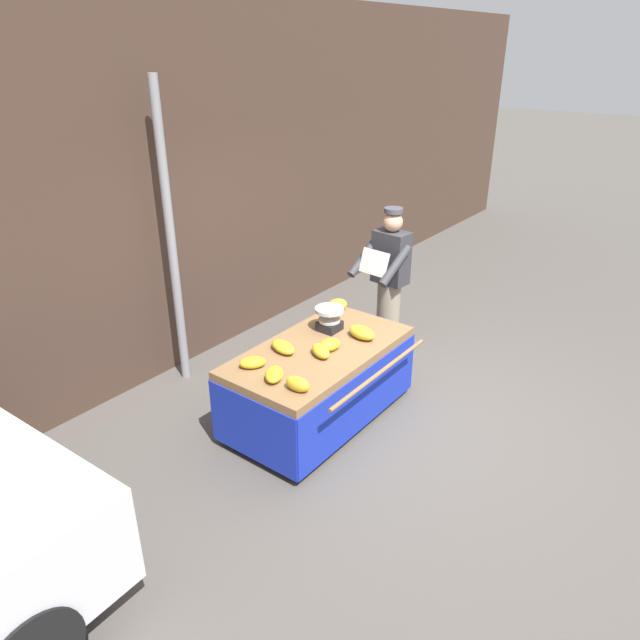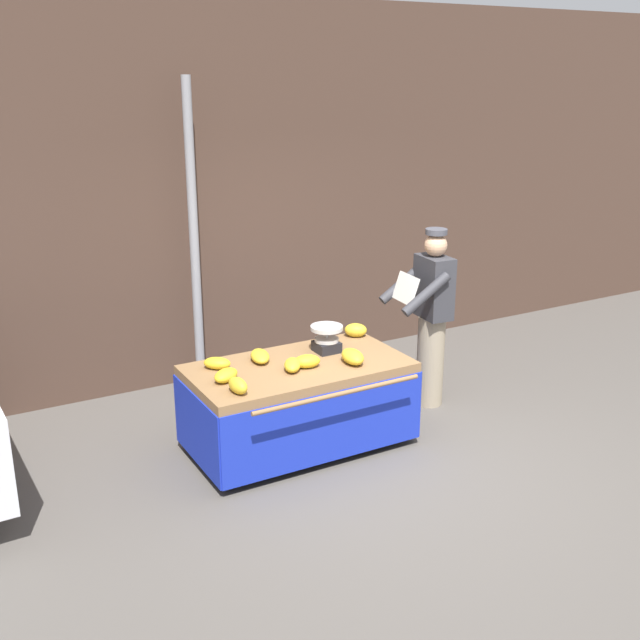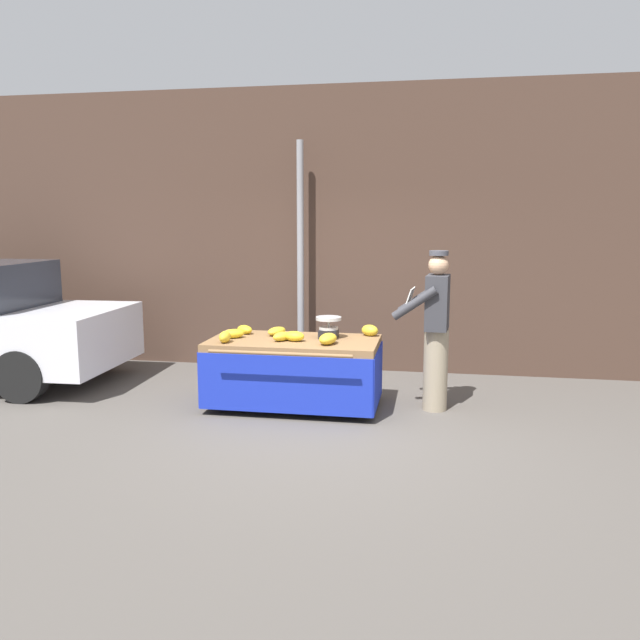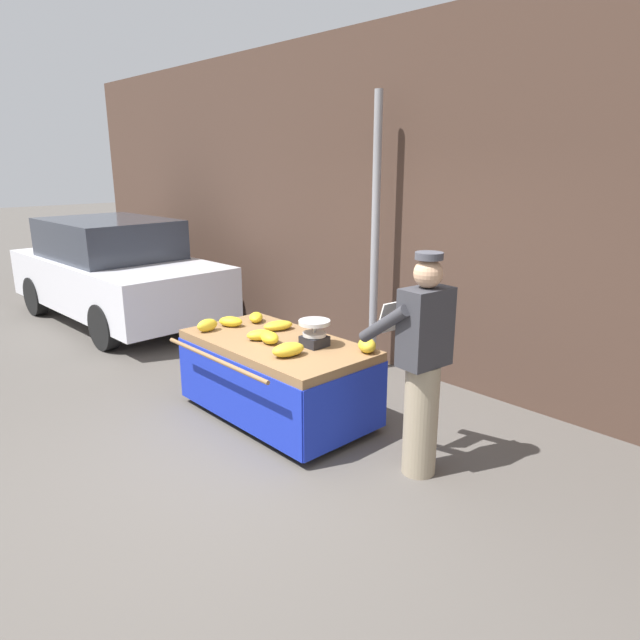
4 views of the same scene
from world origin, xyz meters
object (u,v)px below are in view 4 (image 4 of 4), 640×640
Objects in this scene: banana_bunch_3 at (278,326)px; banana_bunch_4 at (207,325)px; banana_bunch_0 at (270,338)px; banana_bunch_2 at (256,317)px; banana_cart at (277,362)px; banana_bunch_7 at (260,335)px; street_pole at (375,238)px; banana_bunch_6 at (231,322)px; weighing_scale at (314,333)px; banana_bunch_5 at (288,350)px; banana_bunch_1 at (367,345)px; vendor_person at (422,365)px; parked_car at (115,271)px.

banana_bunch_4 is (-0.43, -0.52, 0.02)m from banana_bunch_3.
banana_bunch_0 reaches higher than banana_bunch_2.
banana_bunch_2 reaches higher than banana_bunch_3.
banana_cart is 0.71m from banana_bunch_2.
banana_bunch_3 is at bearing -2.50° from banana_bunch_2.
banana_bunch_2 reaches higher than banana_cart.
banana_bunch_7 is at bearing -178.99° from banana_bunch_0.
street_pole is 12.71× the size of banana_bunch_6.
banana_bunch_5 is at bearing -81.47° from weighing_scale.
banana_bunch_1 reaches higher than banana_bunch_2.
banana_bunch_7 is 0.14× the size of vendor_person.
banana_bunch_3 is 0.17× the size of vendor_person.
banana_bunch_2 is at bearing 157.15° from banana_bunch_5.
banana_bunch_7 is (0.14, -0.32, 0.00)m from banana_bunch_3.
parked_car is at bearing 173.01° from banana_bunch_5.
banana_bunch_5 is 1.21× the size of banana_bunch_6.
banana_bunch_4 reaches higher than banana_bunch_2.
parked_car is (-5.83, 0.21, -0.12)m from vendor_person.
parked_car reaches higher than banana_bunch_0.
parked_car is at bearing 177.10° from weighing_scale.
parked_car is (-4.74, 0.58, -0.06)m from banana_bunch_5.
parked_car reaches higher than banana_bunch_1.
banana_bunch_1 is 0.86× the size of banana_bunch_6.
banana_bunch_6 reaches higher than banana_bunch_3.
street_pole reaches higher than banana_bunch_0.
vendor_person is at bearing -39.16° from street_pole.
banana_bunch_0 is 0.13× the size of vendor_person.
weighing_scale reaches higher than banana_bunch_2.
vendor_person is (1.47, 0.27, 0.07)m from banana_bunch_0.
street_pole is 1.77× the size of vendor_person.
banana_bunch_5 is (1.08, 0.11, -0.00)m from banana_bunch_4.
banana_bunch_3 is at bearing 130.63° from banana_bunch_0.
vendor_person is (1.61, 0.28, 0.07)m from banana_bunch_7.
banana_bunch_5 is at bearing -6.99° from parked_car.
vendor_person reaches higher than banana_bunch_6.
street_pole is at bearing 16.85° from parked_car.
banana_bunch_7 is at bearing -5.98° from banana_bunch_6.
vendor_person reaches higher than banana_bunch_3.
weighing_scale is 1.28× the size of banana_bunch_4.
banana_bunch_0 is 1.08× the size of banana_bunch_1.
banana_bunch_6 is (-0.42, -0.26, 0.00)m from banana_bunch_3.
banana_bunch_1 is at bearing 165.61° from vendor_person.
banana_bunch_3 is 1.22× the size of banana_bunch_6.
weighing_scale is 0.96× the size of banana_bunch_5.
street_pole is 0.77× the size of parked_car.
banana_bunch_1 is 1.51m from banana_bunch_6.
vendor_person reaches higher than banana_bunch_7.
weighing_scale reaches higher than banana_bunch_4.
street_pole is 12.39× the size of banana_bunch_7.
banana_bunch_1 is at bearing 55.76° from banana_bunch_5.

